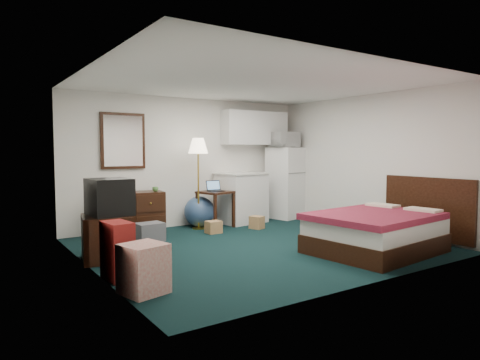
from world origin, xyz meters
TOP-DOWN VIEW (x-y plane):
  - floor at (0.00, 0.00)m, footprint 5.00×4.50m
  - ceiling at (0.00, 0.00)m, footprint 5.00×4.50m
  - walls at (0.00, 0.00)m, footprint 5.01×4.51m
  - mirror at (-1.35, 2.22)m, footprint 0.80×0.06m
  - upper_cabinets at (1.45, 2.08)m, footprint 1.50×0.35m
  - headboard at (2.46, -1.31)m, footprint 0.06×1.56m
  - dresser at (-1.29, 1.98)m, footprint 1.14×0.62m
  - floor_lamp at (-0.07, 1.77)m, footprint 0.47×0.47m
  - desk at (0.26, 1.71)m, footprint 0.67×0.67m
  - exercise_ball at (0.04, 1.96)m, footprint 0.60×0.60m
  - kitchen_counter at (1.00, 1.91)m, footprint 1.00×0.81m
  - fridge at (2.13, 1.88)m, footprint 0.76×0.76m
  - bed at (1.18, -1.31)m, footprint 1.91×1.56m
  - tv_stand at (-2.21, 0.43)m, footprint 0.72×0.77m
  - suitcase at (-2.35, -0.53)m, footprint 0.30×0.44m
  - retail_box at (-2.28, -1.15)m, footprint 0.50×0.50m
  - file_bin at (-1.27, 1.23)m, footprint 0.45×0.35m
  - cardboard_box_a at (-0.06, 1.24)m, footprint 0.26×0.23m
  - cardboard_box_b at (0.85, 1.17)m, footprint 0.27×0.29m
  - laptop at (0.25, 1.67)m, footprint 0.30×0.24m
  - crt_tv at (-2.15, 0.43)m, footprint 0.56×0.60m
  - microwave at (2.05, 1.81)m, footprint 0.63×0.38m
  - book_a at (-1.51, 1.97)m, footprint 0.18×0.08m
  - book_b at (-1.42, 2.04)m, footprint 0.18×0.04m
  - mug at (-0.91, 1.83)m, footprint 0.13×0.12m

SIDE VIEW (x-z plane):
  - floor at x=0.00m, z-range -0.01..0.01m
  - cardboard_box_a at x=-0.06m, z-range 0.00..0.22m
  - cardboard_box_b at x=0.85m, z-range 0.00..0.24m
  - file_bin at x=-1.27m, z-range 0.00..0.30m
  - retail_box at x=-2.28m, z-range 0.00..0.52m
  - bed at x=1.18m, z-range 0.00..0.57m
  - exercise_ball at x=0.04m, z-range 0.00..0.59m
  - tv_stand at x=-2.21m, z-range 0.00..0.61m
  - suitcase at x=-2.35m, z-range 0.00..0.67m
  - desk at x=0.26m, z-range 0.00..0.70m
  - dresser at x=-1.29m, z-range 0.00..0.75m
  - kitchen_counter at x=1.00m, z-range 0.00..0.99m
  - headboard at x=2.46m, z-range 0.05..1.05m
  - fridge at x=2.13m, z-range 0.00..1.54m
  - mug at x=-0.91m, z-range 0.75..0.85m
  - laptop at x=0.25m, z-range 0.70..0.90m
  - floor_lamp at x=-0.07m, z-range 0.00..1.71m
  - crt_tv at x=-2.15m, z-range 0.61..1.10m
  - book_a at x=-1.51m, z-range 0.75..0.99m
  - book_b at x=-1.42m, z-range 0.75..0.99m
  - walls at x=0.00m, z-range 0.00..2.50m
  - mirror at x=-1.35m, z-range 1.15..2.15m
  - microwave at x=2.05m, z-range 1.54..1.95m
  - upper_cabinets at x=1.45m, z-range 1.60..2.30m
  - ceiling at x=0.00m, z-range 2.50..2.50m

